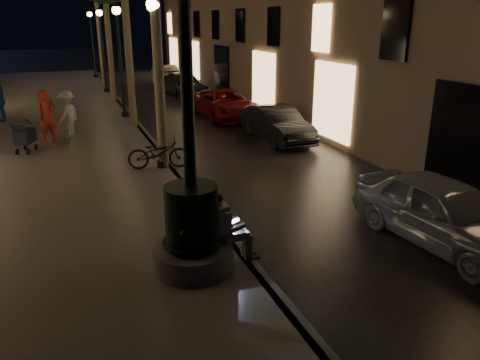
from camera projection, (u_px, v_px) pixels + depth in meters
name	position (u px, v px, depth m)	size (l,w,h in m)	color
ground	(136.00, 125.00, 20.05)	(120.00, 120.00, 0.00)	black
cobble_lane	(203.00, 120.00, 21.06)	(6.00, 45.00, 0.02)	black
promenade	(34.00, 130.00, 18.68)	(8.00, 45.00, 0.20)	slate
curb_strip	(135.00, 123.00, 20.02)	(0.25, 45.00, 0.20)	#59595B
fountain_lamppost	(192.00, 213.00, 7.83)	(1.40, 1.40, 5.21)	#59595B
seated_man_laptop	(226.00, 225.00, 8.14)	(0.93, 0.32, 1.30)	tan
lamp_curb_a	(156.00, 60.00, 12.71)	(0.36, 0.36, 4.81)	black
lamp_curb_b	(119.00, 46.00, 19.78)	(0.36, 0.36, 4.81)	black
lamp_curb_c	(102.00, 39.00, 26.86)	(0.36, 0.36, 4.81)	black
lamp_curb_d	(92.00, 35.00, 33.93)	(0.36, 0.36, 4.81)	black
stroller	(25.00, 136.00, 15.01)	(0.67, 1.04, 1.06)	black
car_front	(444.00, 212.00, 9.24)	(1.61, 4.01, 1.36)	#96999D
car_second	(277.00, 124.00, 17.25)	(1.35, 3.87, 1.28)	black
car_third	(225.00, 104.00, 21.23)	(2.12, 4.61, 1.28)	maroon
car_rear	(184.00, 85.00, 27.57)	(1.81, 4.44, 1.29)	#2E2E33
car_fifth	(167.00, 76.00, 31.70)	(1.43, 4.09, 1.35)	#A6A7A2
pedestrian_red	(47.00, 117.00, 16.09)	(0.67, 0.44, 1.84)	red
pedestrian_white	(68.00, 114.00, 16.95)	(1.08, 0.62, 1.68)	silver
bicycle	(159.00, 153.00, 13.43)	(0.61, 1.75, 0.92)	black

